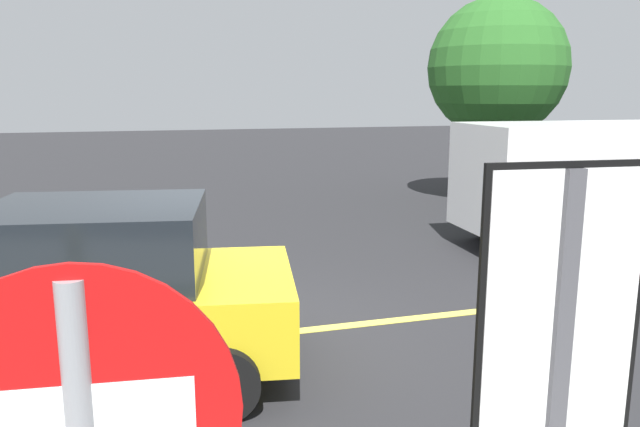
# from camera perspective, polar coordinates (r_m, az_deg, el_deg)

# --- Properties ---
(ground_plane) EXTENTS (80.00, 80.00, 0.00)m
(ground_plane) POSITION_cam_1_polar(r_m,az_deg,el_deg) (7.04, -7.53, -11.50)
(ground_plane) COLOR #262628
(lane_marking_centre) EXTENTS (28.00, 0.16, 0.01)m
(lane_marking_centre) POSITION_cam_1_polar(r_m,az_deg,el_deg) (8.01, 14.48, -8.88)
(lane_marking_centre) COLOR #E0D14C
(speed_limit_sign) EXTENTS (0.54, 0.06, 2.52)m
(speed_limit_sign) POSITION_cam_1_polar(r_m,az_deg,el_deg) (2.10, 20.98, -16.41)
(speed_limit_sign) COLOR #4C4C51
(speed_limit_sign) RESTS_ON ground_plane
(white_van) EXTENTS (5.30, 2.48, 2.20)m
(white_van) POSITION_cam_1_polar(r_m,az_deg,el_deg) (11.86, 25.38, 3.17)
(white_van) COLOR white
(white_van) RESTS_ON ground_plane
(car_yellow_mid_road) EXTENTS (4.32, 2.64, 1.70)m
(car_yellow_mid_road) POSITION_cam_1_polar(r_m,az_deg,el_deg) (6.23, -21.31, -6.99)
(car_yellow_mid_road) COLOR gold
(car_yellow_mid_road) RESTS_ON ground_plane
(tree_left_verge) EXTENTS (3.41, 3.41, 5.02)m
(tree_left_verge) POSITION_cam_1_polar(r_m,az_deg,el_deg) (15.92, 16.30, 12.95)
(tree_left_verge) COLOR #513823
(tree_left_verge) RESTS_ON ground_plane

